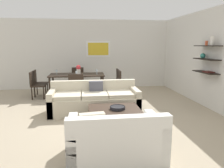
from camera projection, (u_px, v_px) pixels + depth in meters
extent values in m
plane|color=tan|center=(100.00, 115.00, 5.23)|extent=(18.00, 18.00, 0.00)
cube|color=silver|center=(101.00, 54.00, 8.46)|extent=(8.40, 0.06, 2.70)
cube|color=white|center=(98.00, 49.00, 8.37)|extent=(0.95, 0.02, 0.61)
cube|color=gold|center=(98.00, 49.00, 8.35)|extent=(0.81, 0.01, 0.49)
cube|color=silver|center=(205.00, 58.00, 5.96)|extent=(0.06, 8.20, 2.70)
cube|color=black|center=(207.00, 46.00, 5.54)|extent=(0.28, 0.90, 0.02)
cube|color=black|center=(206.00, 59.00, 5.61)|extent=(0.28, 0.90, 0.02)
cube|color=black|center=(205.00, 72.00, 5.67)|extent=(0.28, 0.90, 0.02)
cylinder|color=silver|center=(212.00, 41.00, 5.33)|extent=(0.10, 0.10, 0.22)
sphere|color=teal|center=(203.00, 56.00, 5.77)|extent=(0.14, 0.14, 0.14)
cylinder|color=#D85933|center=(207.00, 43.00, 5.58)|extent=(0.07, 0.07, 0.12)
cube|color=#4C1E19|center=(209.00, 72.00, 5.52)|extent=(0.20, 0.28, 0.03)
cube|color=beige|center=(95.00, 104.00, 5.47)|extent=(2.27, 0.90, 0.42)
cube|color=beige|center=(94.00, 87.00, 5.76)|extent=(2.27, 0.16, 0.36)
cube|color=beige|center=(52.00, 102.00, 5.32)|extent=(0.14, 0.90, 0.60)
cube|color=beige|center=(135.00, 99.00, 5.59)|extent=(0.14, 0.90, 0.60)
cube|color=beige|center=(68.00, 96.00, 5.30)|extent=(0.64, 0.70, 0.10)
cube|color=beige|center=(95.00, 95.00, 5.38)|extent=(0.64, 0.70, 0.10)
cube|color=beige|center=(120.00, 94.00, 5.47)|extent=(0.64, 0.70, 0.10)
cube|color=#4C4C56|center=(96.00, 88.00, 5.59)|extent=(0.36, 0.14, 0.36)
cube|color=white|center=(115.00, 143.00, 3.29)|extent=(1.44, 0.90, 0.42)
cube|color=white|center=(119.00, 129.00, 2.86)|extent=(1.44, 0.16, 0.36)
cube|color=white|center=(156.00, 136.00, 3.36)|extent=(0.14, 0.90, 0.60)
cube|color=white|center=(73.00, 140.00, 3.19)|extent=(0.14, 0.90, 0.60)
cube|color=white|center=(133.00, 126.00, 3.32)|extent=(0.56, 0.70, 0.10)
cube|color=white|center=(96.00, 128.00, 3.25)|extent=(0.56, 0.70, 0.10)
cube|color=beige|center=(92.00, 125.00, 2.99)|extent=(0.37, 0.17, 0.36)
cube|color=#38281E|center=(115.00, 118.00, 4.48)|extent=(1.10, 0.99, 0.38)
cylinder|color=black|center=(118.00, 108.00, 4.47)|extent=(0.33, 0.33, 0.06)
torus|color=black|center=(118.00, 107.00, 4.47)|extent=(0.33, 0.33, 0.02)
cube|color=black|center=(77.00, 75.00, 7.11)|extent=(1.82, 0.87, 0.04)
cylinder|color=black|center=(50.00, 89.00, 6.71)|extent=(0.06, 0.06, 0.71)
cylinder|color=black|center=(103.00, 87.00, 6.92)|extent=(0.06, 0.06, 0.71)
cylinder|color=black|center=(53.00, 84.00, 7.44)|extent=(0.06, 0.06, 0.71)
cylinder|color=black|center=(101.00, 83.00, 7.65)|extent=(0.06, 0.06, 0.71)
cube|color=black|center=(112.00, 82.00, 7.51)|extent=(0.44, 0.44, 0.04)
cube|color=black|center=(118.00, 75.00, 7.50)|extent=(0.04, 0.44, 0.43)
cylinder|color=black|center=(107.00, 87.00, 7.71)|extent=(0.04, 0.04, 0.41)
cylinder|color=black|center=(108.00, 89.00, 7.36)|extent=(0.04, 0.04, 0.41)
cylinder|color=black|center=(116.00, 87.00, 7.75)|extent=(0.04, 0.04, 0.41)
cylinder|color=black|center=(118.00, 89.00, 7.40)|extent=(0.04, 0.04, 0.41)
cube|color=black|center=(78.00, 80.00, 7.90)|extent=(0.44, 0.44, 0.04)
cube|color=black|center=(78.00, 73.00, 8.05)|extent=(0.44, 0.04, 0.43)
cylinder|color=black|center=(73.00, 87.00, 7.74)|extent=(0.04, 0.04, 0.41)
cylinder|color=black|center=(83.00, 87.00, 7.79)|extent=(0.04, 0.04, 0.41)
cylinder|color=black|center=(73.00, 85.00, 8.09)|extent=(0.04, 0.04, 0.41)
cylinder|color=black|center=(83.00, 85.00, 8.14)|extent=(0.04, 0.04, 0.41)
cube|color=black|center=(114.00, 84.00, 7.13)|extent=(0.44, 0.44, 0.04)
cube|color=black|center=(120.00, 77.00, 7.11)|extent=(0.04, 0.44, 0.43)
cylinder|color=black|center=(108.00, 89.00, 7.33)|extent=(0.04, 0.04, 0.41)
cylinder|color=black|center=(109.00, 91.00, 6.97)|extent=(0.04, 0.04, 0.41)
cylinder|color=black|center=(118.00, 89.00, 7.37)|extent=(0.04, 0.04, 0.41)
cylinder|color=black|center=(120.00, 91.00, 7.02)|extent=(0.04, 0.04, 0.41)
cube|color=black|center=(76.00, 88.00, 6.43)|extent=(0.44, 0.44, 0.04)
cube|color=black|center=(76.00, 81.00, 6.19)|extent=(0.44, 0.04, 0.43)
cylinder|color=black|center=(83.00, 94.00, 6.67)|extent=(0.04, 0.04, 0.41)
cylinder|color=black|center=(71.00, 94.00, 6.62)|extent=(0.04, 0.04, 0.41)
cylinder|color=black|center=(82.00, 96.00, 6.32)|extent=(0.04, 0.04, 0.41)
cylinder|color=black|center=(70.00, 97.00, 6.27)|extent=(0.04, 0.04, 0.41)
cube|color=black|center=(39.00, 85.00, 6.82)|extent=(0.44, 0.44, 0.04)
cube|color=black|center=(32.00, 78.00, 6.75)|extent=(0.04, 0.44, 0.43)
cylinder|color=black|center=(44.00, 93.00, 6.71)|extent=(0.04, 0.04, 0.41)
cylinder|color=black|center=(46.00, 91.00, 7.06)|extent=(0.04, 0.04, 0.41)
cylinder|color=black|center=(32.00, 94.00, 6.66)|extent=(0.04, 0.04, 0.41)
cylinder|color=black|center=(35.00, 91.00, 7.01)|extent=(0.04, 0.04, 0.41)
cube|color=black|center=(41.00, 83.00, 7.20)|extent=(0.44, 0.44, 0.04)
cube|color=black|center=(34.00, 77.00, 7.13)|extent=(0.04, 0.44, 0.43)
cylinder|color=black|center=(46.00, 91.00, 7.09)|extent=(0.04, 0.04, 0.41)
cylinder|color=black|center=(48.00, 89.00, 7.44)|extent=(0.04, 0.04, 0.41)
cylinder|color=black|center=(35.00, 91.00, 7.04)|extent=(0.04, 0.04, 0.41)
cylinder|color=black|center=(37.00, 89.00, 7.39)|extent=(0.04, 0.04, 0.41)
cylinder|color=silver|center=(76.00, 76.00, 6.74)|extent=(0.06, 0.06, 0.01)
cylinder|color=silver|center=(76.00, 75.00, 6.73)|extent=(0.01, 0.01, 0.07)
cylinder|color=silver|center=(76.00, 72.00, 6.72)|extent=(0.06, 0.06, 0.08)
cylinder|color=silver|center=(57.00, 74.00, 7.12)|extent=(0.06, 0.06, 0.01)
cylinder|color=silver|center=(57.00, 73.00, 7.12)|extent=(0.01, 0.01, 0.07)
cylinder|color=silver|center=(57.00, 71.00, 7.10)|extent=(0.06, 0.06, 0.08)
cylinder|color=silver|center=(97.00, 73.00, 7.30)|extent=(0.06, 0.06, 0.01)
cylinder|color=silver|center=(97.00, 72.00, 7.29)|extent=(0.01, 0.01, 0.06)
cylinder|color=silver|center=(97.00, 70.00, 7.28)|extent=(0.06, 0.06, 0.08)
cylinder|color=silver|center=(97.00, 74.00, 7.09)|extent=(0.06, 0.06, 0.01)
cylinder|color=silver|center=(97.00, 73.00, 7.08)|extent=(0.01, 0.01, 0.06)
cylinder|color=silver|center=(97.00, 71.00, 7.07)|extent=(0.06, 0.06, 0.08)
cylinder|color=silver|center=(79.00, 72.00, 7.13)|extent=(0.13, 0.13, 0.17)
sphere|color=red|center=(78.00, 67.00, 7.10)|extent=(0.16, 0.16, 0.16)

